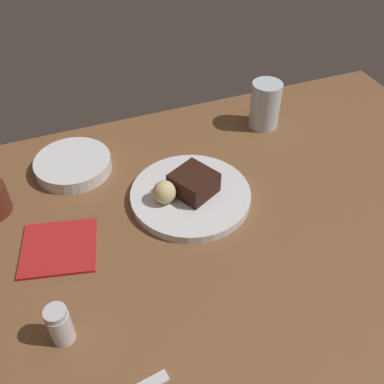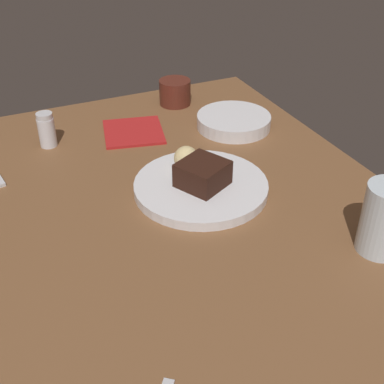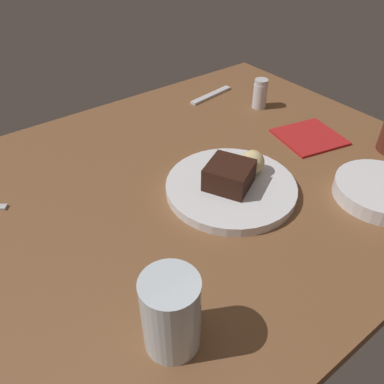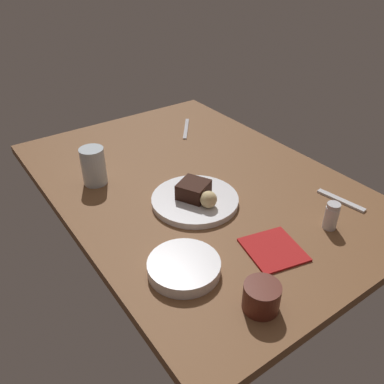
% 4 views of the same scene
% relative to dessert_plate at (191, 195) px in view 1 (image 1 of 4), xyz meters
% --- Properties ---
extents(dining_table, '(1.20, 0.84, 0.03)m').
position_rel_dessert_plate_xyz_m(dining_table, '(-0.10, 0.07, -0.02)').
color(dining_table, brown).
rests_on(dining_table, ground).
extents(dessert_plate, '(0.26, 0.26, 0.02)m').
position_rel_dessert_plate_xyz_m(dessert_plate, '(0.00, 0.00, 0.00)').
color(dessert_plate, silver).
rests_on(dessert_plate, dining_table).
extents(chocolate_cake_slice, '(0.11, 0.11, 0.05)m').
position_rel_dessert_plate_xyz_m(chocolate_cake_slice, '(-0.01, 0.00, 0.03)').
color(chocolate_cake_slice, black).
rests_on(chocolate_cake_slice, dessert_plate).
extents(bread_roll, '(0.05, 0.05, 0.05)m').
position_rel_dessert_plate_xyz_m(bread_roll, '(0.06, 0.00, 0.03)').
color(bread_roll, '#DBC184').
rests_on(bread_roll, dessert_plate).
extents(salt_shaker, '(0.04, 0.04, 0.08)m').
position_rel_dessert_plate_xyz_m(salt_shaker, '(0.30, 0.23, 0.03)').
color(salt_shaker, silver).
rests_on(salt_shaker, dining_table).
extents(water_glass, '(0.08, 0.08, 0.12)m').
position_rel_dessert_plate_xyz_m(water_glass, '(-0.27, -0.19, 0.05)').
color(water_glass, silver).
rests_on(water_glass, dining_table).
extents(side_bowl, '(0.17, 0.17, 0.03)m').
position_rel_dessert_plate_xyz_m(side_bowl, '(0.22, -0.19, 0.01)').
color(side_bowl, silver).
rests_on(side_bowl, dining_table).
extents(folded_napkin, '(0.17, 0.16, 0.01)m').
position_rel_dessert_plate_xyz_m(folded_napkin, '(0.28, 0.04, -0.01)').
color(folded_napkin, '#B21E1E').
rests_on(folded_napkin, dining_table).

